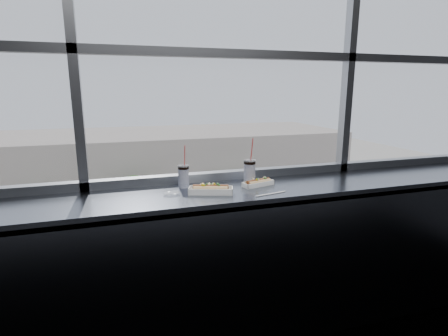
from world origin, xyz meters
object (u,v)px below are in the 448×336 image
object	(u,v)px
pedestrian_d	(225,215)
tree_right	(238,191)
car_near_e	(343,264)
car_far_b	(161,238)
pedestrian_a	(67,231)
loose_straw	(271,194)
tree_center	(135,195)
wrapper	(172,193)
soda_cup_right	(250,171)
soda_cup_left	(184,175)
hotdog_tray_right	(258,183)
pedestrian_b	(122,229)
hotdog_tray_left	(211,189)
tree_left	(33,212)
car_near_d	(264,276)
car_near_c	(158,297)

from	to	relation	value
pedestrian_d	tree_right	distance (m)	2.63
car_near_e	tree_right	xyz separation A→B (m)	(-3.37, 12.00, 2.19)
car_far_b	pedestrian_a	world-z (taller)	car_far_b
loose_straw	tree_center	distance (m)	29.68
wrapper	soda_cup_right	bearing A→B (deg)	10.04
soda_cup_left	car_near_e	world-z (taller)	soda_cup_left
soda_cup_left	tree_center	xyz separation A→B (m)	(0.87, 28.13, -8.49)
hotdog_tray_right	pedestrian_b	distance (m)	29.53
hotdog_tray_left	tree_left	world-z (taller)	hotdog_tray_left
car_near_d	pedestrian_a	xyz separation A→B (m)	(-12.95, 12.10, -0.19)
soda_cup_left	pedestrian_d	world-z (taller)	soda_cup_left
loose_straw	pedestrian_d	world-z (taller)	loose_straw
car_near_c	tree_left	xyz separation A→B (m)	(-8.57, 12.00, 1.95)
tree_left	hotdog_tray_left	bearing A→B (deg)	-75.42
car_far_b	car_near_c	distance (m)	8.10
soda_cup_left	soda_cup_right	size ratio (longest dim) A/B	0.89
soda_cup_right	car_near_e	world-z (taller)	soda_cup_right
car_near_c	tree_center	bearing A→B (deg)	4.30
hotdog_tray_right	pedestrian_d	size ratio (longest dim) A/B	0.12
soda_cup_right	tree_center	world-z (taller)	soda_cup_right
pedestrian_a	tree_center	world-z (taller)	tree_center
car_near_e	pedestrian_b	xyz separation A→B (m)	(-14.30, 11.09, -0.05)
loose_straw	car_near_d	distance (m)	21.14
car_near_d	tree_center	xyz separation A→B (m)	(-7.18, 12.00, 2.48)
loose_straw	tree_left	world-z (taller)	loose_straw
car_near_e	tree_left	size ratio (longest dim) A/B	1.36
car_near_c	tree_center	size ratio (longest dim) A/B	1.06
pedestrian_b	tree_right	world-z (taller)	tree_right
car_far_b	car_near_e	size ratio (longest dim) A/B	1.06
car_near_d	hotdog_tray_left	bearing A→B (deg)	148.89
hotdog_tray_right	car_near_d	bearing A→B (deg)	50.23
soda_cup_left	car_far_b	world-z (taller)	soda_cup_left
car_near_d	tree_right	world-z (taller)	tree_right
wrapper	tree_center	world-z (taller)	wrapper
hotdog_tray_left	wrapper	distance (m)	0.25
tree_left	tree_center	bearing A→B (deg)	-0.00
car_far_b	tree_center	distance (m)	5.06
soda_cup_right	car_near_d	bearing A→B (deg)	64.88
hotdog_tray_right	tree_center	world-z (taller)	hotdog_tray_right
car_near_c	tree_right	size ratio (longest dim) A/B	1.21
car_far_b	pedestrian_b	distance (m)	4.29
pedestrian_a	tree_left	size ratio (longest dim) A/B	0.45
soda_cup_right	tree_right	distance (m)	31.24
tree_right	tree_left	bearing A→B (deg)	180.00
car_near_c	tree_center	xyz separation A→B (m)	(-0.47, 12.00, 2.67)
car_near_c	tree_right	xyz separation A→B (m)	(9.20, 12.00, 2.22)
wrapper	tree_center	xyz separation A→B (m)	(0.97, 28.28, -8.42)
soda_cup_left	car_near_d	size ratio (longest dim) A/B	0.04
wrapper	tree_left	world-z (taller)	wrapper
tree_left	tree_right	xyz separation A→B (m)	(17.77, 0.00, 0.27)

